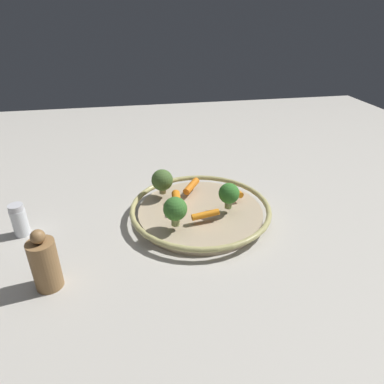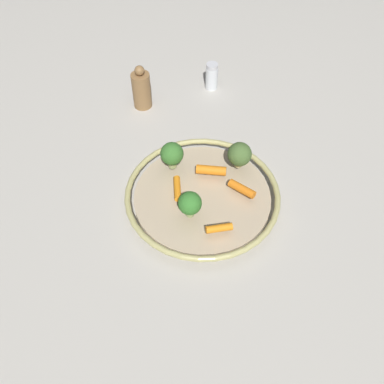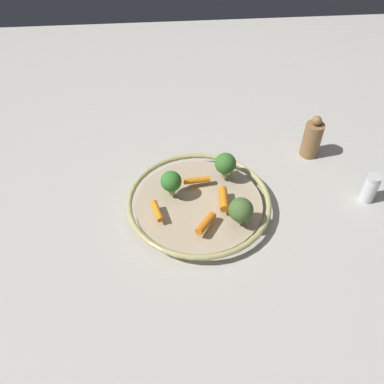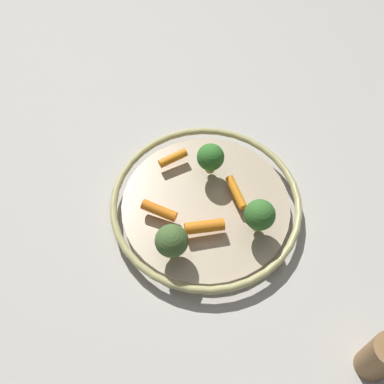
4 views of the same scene
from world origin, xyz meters
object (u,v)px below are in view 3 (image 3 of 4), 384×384
object	(u,v)px
serving_bowl	(199,203)
pepper_mill	(312,139)
baby_carrot_center	(195,180)
baby_carrot_back	(157,211)
baby_carrot_left	(224,199)
broccoli_floret_edge	(241,210)
salt_shaker	(370,188)
baby_carrot_near_rim	(206,223)
broccoli_floret_small	(171,182)
broccoli_floret_large	(225,164)

from	to	relation	value
serving_bowl	pepper_mill	world-z (taller)	pepper_mill
baby_carrot_center	baby_carrot_back	world-z (taller)	same
serving_bowl	pepper_mill	xyz separation A→B (m)	(-0.31, -0.17, 0.03)
baby_carrot_left	broccoli_floret_edge	size ratio (longest dim) A/B	1.04
baby_carrot_back	salt_shaker	xyz separation A→B (m)	(-0.49, -0.03, -0.00)
baby_carrot_near_rim	baby_carrot_center	size ratio (longest dim) A/B	0.98
baby_carrot_near_rim	baby_carrot_left	world-z (taller)	baby_carrot_left
baby_carrot_center	broccoli_floret_small	world-z (taller)	broccoli_floret_small
baby_carrot_center	broccoli_floret_large	bearing A→B (deg)	-167.40
baby_carrot_center	broccoli_floret_edge	distance (m)	0.15
baby_carrot_back	broccoli_floret_edge	bearing A→B (deg)	167.66
baby_carrot_left	salt_shaker	world-z (taller)	salt_shaker
baby_carrot_center	broccoli_floret_small	distance (m)	0.07
salt_shaker	baby_carrot_center	bearing A→B (deg)	-8.30
baby_carrot_left	broccoli_floret_large	distance (m)	0.09
baby_carrot_center	salt_shaker	world-z (taller)	salt_shaker
baby_carrot_center	baby_carrot_near_rim	bearing A→B (deg)	94.64
salt_shaker	pepper_mill	world-z (taller)	pepper_mill
baby_carrot_left	broccoli_floret_small	world-z (taller)	broccoli_floret_small
baby_carrot_left	serving_bowl	bearing A→B (deg)	-16.75
salt_shaker	pepper_mill	distance (m)	0.19
baby_carrot_center	baby_carrot_back	bearing A→B (deg)	44.83
serving_bowl	broccoli_floret_edge	distance (m)	0.12
serving_bowl	broccoli_floret_small	size ratio (longest dim) A/B	5.38
broccoli_floret_small	baby_carrot_left	bearing A→B (deg)	161.36
baby_carrot_left	broccoli_floret_large	world-z (taller)	broccoli_floret_large
broccoli_floret_large	salt_shaker	bearing A→B (deg)	167.13
baby_carrot_left	broccoli_floret_large	size ratio (longest dim) A/B	1.00
pepper_mill	baby_carrot_near_rim	bearing A→B (deg)	39.65
broccoli_floret_large	pepper_mill	xyz separation A→B (m)	(-0.24, -0.10, -0.02)
broccoli_floret_small	broccoli_floret_edge	distance (m)	0.17
broccoli_floret_large	broccoli_floret_small	world-z (taller)	broccoli_floret_large
baby_carrot_center	pepper_mill	xyz separation A→B (m)	(-0.31, -0.12, 0.01)
baby_carrot_center	baby_carrot_back	size ratio (longest dim) A/B	1.18
baby_carrot_left	broccoli_floret_small	bearing A→B (deg)	-18.64
baby_carrot_center	broccoli_floret_large	world-z (taller)	broccoli_floret_large
baby_carrot_center	broccoli_floret_small	size ratio (longest dim) A/B	1.02
baby_carrot_back	broccoli_floret_large	xyz separation A→B (m)	(-0.16, -0.11, 0.03)
serving_bowl	broccoli_floret_edge	xyz separation A→B (m)	(-0.08, 0.07, 0.05)
serving_bowl	baby_carrot_near_rim	world-z (taller)	baby_carrot_near_rim
baby_carrot_left	baby_carrot_back	bearing A→B (deg)	7.99
baby_carrot_near_rim	broccoli_floret_large	xyz separation A→B (m)	(-0.06, -0.15, 0.03)
serving_bowl	salt_shaker	distance (m)	0.39
baby_carrot_near_rim	pepper_mill	distance (m)	0.39
broccoli_floret_edge	baby_carrot_center	bearing A→B (deg)	-56.62
baby_carrot_near_rim	pepper_mill	xyz separation A→B (m)	(-0.30, -0.25, 0.01)
baby_carrot_back	baby_carrot_left	bearing A→B (deg)	-172.01
baby_carrot_center	pepper_mill	size ratio (longest dim) A/B	0.52
baby_carrot_center	pepper_mill	bearing A→B (deg)	-159.58
serving_bowl	broccoli_floret_large	size ratio (longest dim) A/B	5.08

